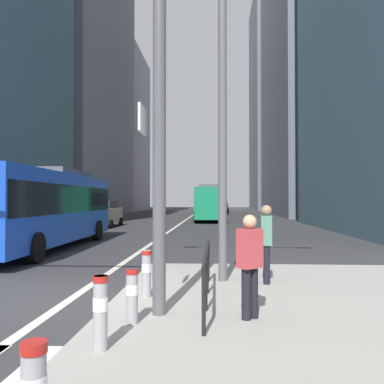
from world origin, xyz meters
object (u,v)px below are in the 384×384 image
(car_oncoming_mid, at_px, (104,214))
(city_bus_red_distant, at_px, (217,201))
(bollard_right, at_px, (132,293))
(pedestrian_waiting, at_px, (250,261))
(city_bus_blue_oncoming, at_px, (45,205))
(street_lamp_post, at_px, (222,63))
(pedestrian_walking, at_px, (266,240))
(traffic_signal_gantry, at_px, (21,76))
(bollard_back, at_px, (147,271))
(car_receding_near, at_px, (223,206))
(city_bus_red_receding, at_px, (209,202))
(bollard_left, at_px, (100,309))

(car_oncoming_mid, bearing_deg, city_bus_red_distant, 72.22)
(bollard_right, relative_size, pedestrian_waiting, 0.51)
(city_bus_blue_oncoming, xyz_separation_m, pedestrian_waiting, (7.60, -9.67, -0.77))
(street_lamp_post, bearing_deg, pedestrian_walking, -14.05)
(traffic_signal_gantry, xyz_separation_m, bollard_back, (1.97, 1.17, -3.50))
(pedestrian_waiting, bearing_deg, street_lamp_post, 97.29)
(city_bus_red_distant, bearing_deg, car_receding_near, 84.77)
(bollard_back, relative_size, pedestrian_walking, 0.51)
(car_oncoming_mid, distance_m, pedestrian_waiting, 24.70)
(street_lamp_post, xyz_separation_m, bollard_back, (-1.52, -1.64, -4.63))
(car_receding_near, distance_m, bollard_right, 60.53)
(city_bus_red_receding, xyz_separation_m, car_receding_near, (1.85, 27.79, -0.85))
(bollard_back, bearing_deg, street_lamp_post, 47.18)
(bollard_back, bearing_deg, car_oncoming_mid, 107.86)
(bollard_left, relative_size, bollard_back, 1.04)
(car_receding_near, xyz_separation_m, bollard_left, (-2.66, -61.55, -0.32))
(street_lamp_post, height_order, pedestrian_waiting, street_lamp_post)
(traffic_signal_gantry, height_order, bollard_back, traffic_signal_gantry)
(car_oncoming_mid, height_order, bollard_left, car_oncoming_mid)
(car_receding_near, relative_size, traffic_signal_gantry, 0.64)
(bollard_left, height_order, pedestrian_waiting, pedestrian_waiting)
(city_bus_blue_oncoming, distance_m, bollard_right, 11.65)
(city_bus_blue_oncoming, bearing_deg, pedestrian_walking, -40.33)
(city_bus_red_receding, bearing_deg, city_bus_blue_oncoming, -105.79)
(street_lamp_post, distance_m, bollard_right, 5.91)
(bollard_left, relative_size, bollard_right, 1.12)
(pedestrian_waiting, distance_m, pedestrian_walking, 2.78)
(pedestrian_waiting, bearing_deg, city_bus_blue_oncoming, 128.14)
(street_lamp_post, bearing_deg, bollard_right, -113.51)
(city_bus_red_receding, xyz_separation_m, bollard_left, (-0.81, -33.77, -1.17))
(pedestrian_waiting, bearing_deg, traffic_signal_gantry, 177.77)
(pedestrian_waiting, bearing_deg, bollard_right, -168.60)
(street_lamp_post, relative_size, pedestrian_walking, 4.51)
(city_bus_red_distant, relative_size, bollard_left, 11.67)
(city_bus_blue_oncoming, bearing_deg, bollard_right, -60.11)
(city_bus_red_distant, xyz_separation_m, car_receding_near, (0.93, 10.16, -0.84))
(car_oncoming_mid, bearing_deg, bollard_back, -72.14)
(car_receding_near, bearing_deg, bollard_right, -92.35)
(car_receding_near, xyz_separation_m, bollard_right, (-2.49, -60.48, -0.37))
(city_bus_red_distant, relative_size, car_receding_near, 2.41)
(car_receding_near, height_order, bollard_left, car_receding_near)
(street_lamp_post, xyz_separation_m, pedestrian_walking, (0.99, -0.25, -4.14))
(city_bus_blue_oncoming, height_order, car_receding_near, city_bus_blue_oncoming)
(bollard_right, xyz_separation_m, pedestrian_waiting, (1.82, 0.37, 0.45))
(city_bus_red_distant, distance_m, bollard_back, 48.67)
(traffic_signal_gantry, bearing_deg, city_bus_red_distant, 85.87)
(car_receding_near, relative_size, street_lamp_post, 0.57)
(city_bus_red_receding, height_order, pedestrian_waiting, city_bus_red_receding)
(bollard_right, relative_size, pedestrian_walking, 0.47)
(street_lamp_post, height_order, bollard_left, street_lamp_post)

